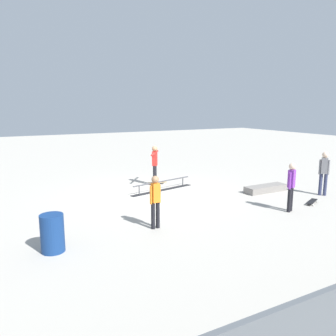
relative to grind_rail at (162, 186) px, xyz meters
name	(u,v)px	position (x,y,z in m)	size (l,w,h in m)	color
ground_plane	(153,194)	(0.56, 0.33, -0.17)	(60.00, 60.00, 0.00)	#ADA89E
grind_rail	(162,186)	(0.00, 0.00, 0.00)	(2.98, 0.87, 0.40)	black
skate_ledge	(266,189)	(-3.52, 2.15, -0.04)	(1.82, 0.54, 0.26)	gray
skater_main	(155,163)	(-0.12, -0.93, 0.82)	(0.88, 1.15, 1.71)	black
skateboard_main	(158,182)	(-0.32, -1.07, -0.10)	(0.82, 0.37, 0.09)	tan
bystander_purple_shirt	(291,184)	(-2.37, 4.41, 0.72)	(0.36, 0.25, 1.59)	black
bystander_orange_shirt	(155,199)	(2.12, 3.73, 0.67)	(0.34, 0.20, 1.50)	black
bystander_grey_shirt	(324,171)	(-5.05, 3.57, 0.77)	(0.30, 0.34, 1.67)	#2D3351
loose_skateboard_black	(312,201)	(-3.77, 4.14, -0.10)	(0.81, 0.52, 0.09)	black
trash_bin	(52,233)	(4.90, 3.96, 0.28)	(0.54, 0.54, 0.90)	navy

